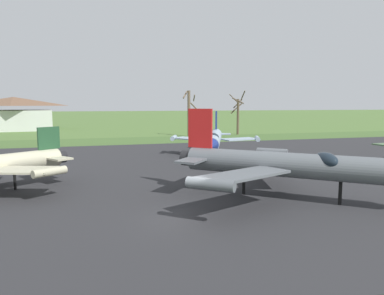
{
  "coord_description": "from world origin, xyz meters",
  "views": [
    {
      "loc": [
        -4.75,
        -17.99,
        6.16
      ],
      "look_at": [
        3.87,
        11.5,
        2.44
      ],
      "focal_mm": 33.78,
      "sensor_mm": 36.0,
      "label": 1
    }
  ],
  "objects_px": {
    "info_placard_front_left": "(216,163)",
    "jet_fighter_rear_left": "(291,164)",
    "jet_fighter_front_left": "(214,139)",
    "visitor_building": "(14,114)"
  },
  "relations": [
    {
      "from": "info_placard_front_left",
      "to": "jet_fighter_rear_left",
      "type": "xyz_separation_m",
      "value": [
        0.95,
        -11.36,
        1.7
      ]
    },
    {
      "from": "jet_fighter_front_left",
      "to": "visitor_building",
      "type": "bearing_deg",
      "value": 119.1
    },
    {
      "from": "jet_fighter_front_left",
      "to": "jet_fighter_rear_left",
      "type": "distance_m",
      "value": 19.05
    },
    {
      "from": "jet_fighter_front_left",
      "to": "visitor_building",
      "type": "relative_size",
      "value": 0.8
    },
    {
      "from": "visitor_building",
      "to": "jet_fighter_front_left",
      "type": "bearing_deg",
      "value": -60.9
    },
    {
      "from": "jet_fighter_front_left",
      "to": "info_placard_front_left",
      "type": "xyz_separation_m",
      "value": [
        -2.6,
        -7.62,
        -1.53
      ]
    },
    {
      "from": "jet_fighter_front_left",
      "to": "jet_fighter_rear_left",
      "type": "xyz_separation_m",
      "value": [
        -1.65,
        -18.98,
        0.17
      ]
    },
    {
      "from": "info_placard_front_left",
      "to": "jet_fighter_rear_left",
      "type": "distance_m",
      "value": 11.53
    },
    {
      "from": "jet_fighter_front_left",
      "to": "visitor_building",
      "type": "xyz_separation_m",
      "value": [
        -30.33,
        54.5,
        1.63
      ]
    },
    {
      "from": "jet_fighter_front_left",
      "to": "jet_fighter_rear_left",
      "type": "bearing_deg",
      "value": -94.96
    }
  ]
}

